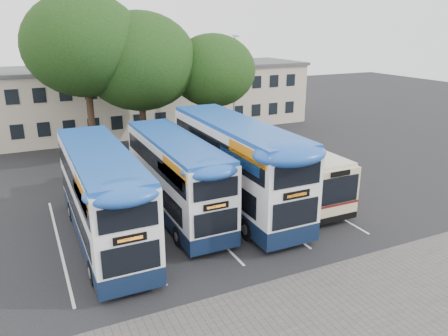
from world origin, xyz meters
name	(u,v)px	position (x,y,z in m)	size (l,w,h in m)	color
ground	(309,243)	(0.00, 0.00, 0.00)	(120.00, 120.00, 0.00)	black
paving_strip	(346,314)	(-2.00, -5.00, 0.01)	(40.00, 6.00, 0.01)	#595654
bay_lines	(196,217)	(-3.75, 5.00, 0.01)	(14.12, 11.00, 0.01)	silver
depot_building	(148,97)	(0.00, 26.99, 3.15)	(32.40, 8.40, 6.20)	beige
lamp_post	(234,82)	(6.00, 19.97, 5.08)	(0.25, 1.05, 9.06)	gray
tree_left	(84,45)	(-6.87, 17.96, 8.51)	(8.53, 8.53, 12.15)	black
tree_mid	(140,62)	(-3.02, 17.73, 7.28)	(8.57, 8.57, 10.93)	black
tree_right	(213,71)	(2.50, 16.76, 6.46)	(6.67, 6.67, 9.31)	black
bus_dd_left	(102,192)	(-8.65, 4.46, 2.47)	(2.61, 10.78, 4.49)	#0E1B36
bus_dd_mid	(176,173)	(-4.55, 5.84, 2.37)	(2.50, 10.33, 4.31)	#0E1B36
bus_dd_right	(235,161)	(-1.21, 5.47, 2.71)	(2.86, 11.80, 4.92)	#0E1B36
bus_single	(280,164)	(2.26, 6.31, 1.82)	(2.74, 10.77, 3.21)	beige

